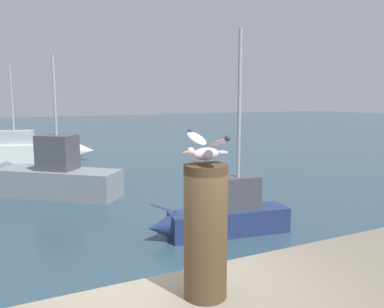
{
  "coord_description": "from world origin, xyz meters",
  "views": [
    {
      "loc": [
        -1.03,
        -3.2,
        3.11
      ],
      "look_at": [
        0.4,
        -0.27,
        2.62
      ],
      "focal_mm": 36.55,
      "sensor_mm": 36.0,
      "label": 1
    }
  ],
  "objects_px": {
    "boat_white": "(37,150)",
    "boat_grey": "(42,177)",
    "mooring_post": "(206,232)",
    "boat_navy": "(221,216)",
    "seagull": "(206,148)"
  },
  "relations": [
    {
      "from": "seagull",
      "to": "boat_navy",
      "type": "height_order",
      "value": "boat_navy"
    },
    {
      "from": "mooring_post",
      "to": "boat_white",
      "type": "xyz_separation_m",
      "value": [
        0.0,
        17.11,
        -1.48
      ]
    },
    {
      "from": "mooring_post",
      "to": "boat_white",
      "type": "relative_size",
      "value": 0.21
    },
    {
      "from": "mooring_post",
      "to": "boat_navy",
      "type": "bearing_deg",
      "value": 58.19
    },
    {
      "from": "mooring_post",
      "to": "boat_navy",
      "type": "height_order",
      "value": "boat_navy"
    },
    {
      "from": "boat_navy",
      "to": "boat_white",
      "type": "xyz_separation_m",
      "value": [
        -2.88,
        12.46,
        0.1
      ]
    },
    {
      "from": "boat_navy",
      "to": "boat_white",
      "type": "bearing_deg",
      "value": 103.0
    },
    {
      "from": "boat_navy",
      "to": "mooring_post",
      "type": "bearing_deg",
      "value": -121.81
    },
    {
      "from": "seagull",
      "to": "boat_grey",
      "type": "relative_size",
      "value": 0.14
    },
    {
      "from": "boat_white",
      "to": "boat_grey",
      "type": "bearing_deg",
      "value": -93.28
    },
    {
      "from": "mooring_post",
      "to": "boat_grey",
      "type": "bearing_deg",
      "value": 92.18
    },
    {
      "from": "mooring_post",
      "to": "boat_white",
      "type": "height_order",
      "value": "boat_white"
    },
    {
      "from": "seagull",
      "to": "boat_navy",
      "type": "relative_size",
      "value": 0.14
    },
    {
      "from": "seagull",
      "to": "boat_grey",
      "type": "distance_m",
      "value": 10.45
    },
    {
      "from": "mooring_post",
      "to": "boat_grey",
      "type": "relative_size",
      "value": 0.24
    }
  ]
}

